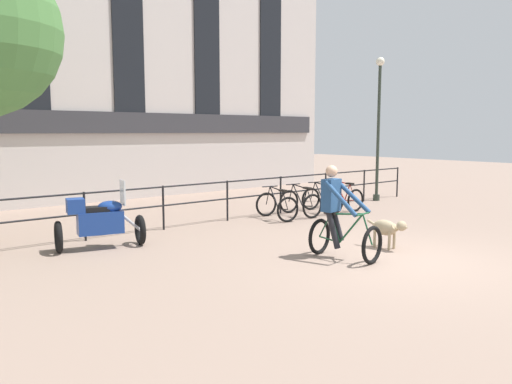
{
  "coord_description": "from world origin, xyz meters",
  "views": [
    {
      "loc": [
        -7.62,
        -5.12,
        2.32
      ],
      "look_at": [
        -0.98,
        2.86,
        1.05
      ],
      "focal_mm": 35.0,
      "sensor_mm": 36.0,
      "label": 1
    }
  ],
  "objects_px": {
    "parked_bicycle_mid_left": "(300,203)",
    "parked_bicycle_near_lamp": "(277,206)",
    "parked_bicycle_far_end": "(342,197)",
    "street_lamp": "(379,122)",
    "parked_motorcycle": "(100,221)",
    "parked_bicycle_mid_right": "(322,200)",
    "dog": "(387,228)",
    "cyclist_with_bike": "(339,217)"
  },
  "relations": [
    {
      "from": "dog",
      "to": "street_lamp",
      "type": "xyz_separation_m",
      "value": [
        5.53,
        4.39,
        2.22
      ]
    },
    {
      "from": "parked_bicycle_mid_left",
      "to": "parked_bicycle_far_end",
      "type": "distance_m",
      "value": 1.76
    },
    {
      "from": "parked_bicycle_near_lamp",
      "to": "parked_bicycle_mid_right",
      "type": "bearing_deg",
      "value": -170.6
    },
    {
      "from": "parked_bicycle_far_end",
      "to": "street_lamp",
      "type": "relative_size",
      "value": 0.24
    },
    {
      "from": "dog",
      "to": "parked_bicycle_near_lamp",
      "type": "distance_m",
      "value": 3.9
    },
    {
      "from": "dog",
      "to": "parked_bicycle_mid_right",
      "type": "bearing_deg",
      "value": 57.54
    },
    {
      "from": "parked_motorcycle",
      "to": "parked_bicycle_near_lamp",
      "type": "distance_m",
      "value": 4.94
    },
    {
      "from": "parked_bicycle_mid_right",
      "to": "parked_bicycle_far_end",
      "type": "distance_m",
      "value": 0.88
    },
    {
      "from": "dog",
      "to": "parked_bicycle_near_lamp",
      "type": "relative_size",
      "value": 0.78
    },
    {
      "from": "parked_bicycle_near_lamp",
      "to": "street_lamp",
      "type": "height_order",
      "value": "street_lamp"
    },
    {
      "from": "parked_bicycle_mid_left",
      "to": "street_lamp",
      "type": "distance_m",
      "value": 4.73
    },
    {
      "from": "dog",
      "to": "parked_motorcycle",
      "type": "xyz_separation_m",
      "value": [
        -4.39,
        3.62,
        0.15
      ]
    },
    {
      "from": "street_lamp",
      "to": "parked_bicycle_far_end",
      "type": "bearing_deg",
      "value": -167.52
    },
    {
      "from": "dog",
      "to": "parked_bicycle_far_end",
      "type": "bearing_deg",
      "value": 48.86
    },
    {
      "from": "parked_bicycle_far_end",
      "to": "street_lamp",
      "type": "xyz_separation_m",
      "value": [
        2.36,
        0.52,
        2.27
      ]
    },
    {
      "from": "parked_bicycle_far_end",
      "to": "cyclist_with_bike",
      "type": "bearing_deg",
      "value": 42.92
    },
    {
      "from": "parked_motorcycle",
      "to": "cyclist_with_bike",
      "type": "bearing_deg",
      "value": -125.01
    },
    {
      "from": "parked_bicycle_mid_right",
      "to": "dog",
      "type": "bearing_deg",
      "value": 67.76
    },
    {
      "from": "parked_motorcycle",
      "to": "street_lamp",
      "type": "xyz_separation_m",
      "value": [
        9.93,
        0.77,
        2.07
      ]
    },
    {
      "from": "parked_bicycle_mid_left",
      "to": "parked_bicycle_mid_right",
      "type": "bearing_deg",
      "value": -172.97
    },
    {
      "from": "parked_bicycle_mid_left",
      "to": "cyclist_with_bike",
      "type": "bearing_deg",
      "value": 60.85
    },
    {
      "from": "parked_bicycle_mid_left",
      "to": "street_lamp",
      "type": "bearing_deg",
      "value": -165.75
    },
    {
      "from": "dog",
      "to": "parked_motorcycle",
      "type": "distance_m",
      "value": 5.7
    },
    {
      "from": "parked_bicycle_near_lamp",
      "to": "street_lamp",
      "type": "distance_m",
      "value": 5.51
    },
    {
      "from": "dog",
      "to": "parked_bicycle_mid_left",
      "type": "bearing_deg",
      "value": 68.11
    },
    {
      "from": "parked_bicycle_mid_right",
      "to": "street_lamp",
      "type": "height_order",
      "value": "street_lamp"
    },
    {
      "from": "parked_motorcycle",
      "to": "parked_bicycle_near_lamp",
      "type": "bearing_deg",
      "value": -73.77
    },
    {
      "from": "parked_motorcycle",
      "to": "parked_bicycle_far_end",
      "type": "height_order",
      "value": "parked_motorcycle"
    },
    {
      "from": "cyclist_with_bike",
      "to": "parked_bicycle_mid_right",
      "type": "bearing_deg",
      "value": 36.75
    },
    {
      "from": "dog",
      "to": "street_lamp",
      "type": "height_order",
      "value": "street_lamp"
    },
    {
      "from": "street_lamp",
      "to": "parked_motorcycle",
      "type": "bearing_deg",
      "value": -175.59
    },
    {
      "from": "dog",
      "to": "parked_bicycle_mid_left",
      "type": "distance_m",
      "value": 4.12
    },
    {
      "from": "cyclist_with_bike",
      "to": "street_lamp",
      "type": "xyz_separation_m",
      "value": [
        6.84,
        4.25,
        1.87
      ]
    },
    {
      "from": "cyclist_with_bike",
      "to": "parked_bicycle_mid_left",
      "type": "bearing_deg",
      "value": 44.62
    },
    {
      "from": "parked_bicycle_mid_left",
      "to": "parked_bicycle_mid_right",
      "type": "relative_size",
      "value": 0.99
    },
    {
      "from": "parked_motorcycle",
      "to": "parked_bicycle_mid_right",
      "type": "height_order",
      "value": "parked_motorcycle"
    },
    {
      "from": "parked_bicycle_mid_right",
      "to": "parked_bicycle_mid_left",
      "type": "bearing_deg",
      "value": 8.48
    },
    {
      "from": "parked_bicycle_near_lamp",
      "to": "parked_bicycle_mid_left",
      "type": "height_order",
      "value": "same"
    },
    {
      "from": "dog",
      "to": "parked_bicycle_mid_right",
      "type": "height_order",
      "value": "parked_bicycle_mid_right"
    },
    {
      "from": "parked_bicycle_mid_right",
      "to": "street_lamp",
      "type": "xyz_separation_m",
      "value": [
        3.23,
        0.52,
        2.27
      ]
    },
    {
      "from": "parked_bicycle_near_lamp",
      "to": "parked_bicycle_far_end",
      "type": "distance_m",
      "value": 2.64
    },
    {
      "from": "parked_bicycle_mid_left",
      "to": "parked_bicycle_near_lamp",
      "type": "bearing_deg",
      "value": 7.02
    }
  ]
}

